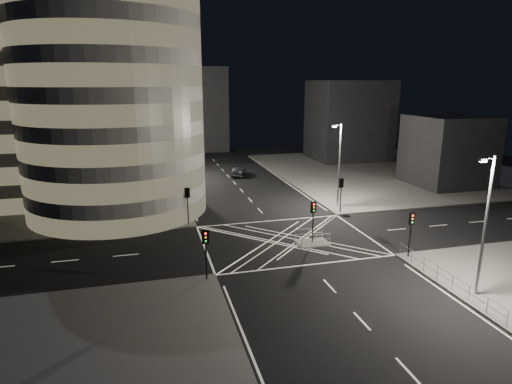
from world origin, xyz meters
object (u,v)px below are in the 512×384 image
object	(u,v)px
traffic_signal_nr	(411,226)
sedan	(239,171)
traffic_signal_fr	(341,189)
street_lamp_right_near	(485,222)
central_island	(312,243)
street_lamp_left_near	(176,166)
street_lamp_left_far	(167,144)
street_lamp_right_far	(339,163)
traffic_signal_island	(313,214)
traffic_signal_nl	(206,245)
traffic_signal_fl	(187,199)

from	to	relation	value
traffic_signal_nr	sedan	world-z (taller)	traffic_signal_nr
traffic_signal_fr	street_lamp_right_near	distance (m)	20.97
central_island	traffic_signal_fr	xyz separation A→B (m)	(6.80, 8.30, 2.84)
traffic_signal_nr	street_lamp_left_near	distance (m)	26.32
street_lamp_right_near	sedan	distance (m)	44.45
street_lamp_left_far	street_lamp_right_far	size ratio (longest dim) A/B	1.00
sedan	traffic_signal_fr	bearing A→B (deg)	128.83
street_lamp_left_near	street_lamp_right_far	size ratio (longest dim) A/B	1.00
street_lamp_left_near	traffic_signal_island	bearing A→B (deg)	-49.73
central_island	traffic_signal_nl	size ratio (longest dim) A/B	0.75
sedan	traffic_signal_fl	bearing A→B (deg)	86.68
central_island	sedan	bearing A→B (deg)	90.52
traffic_signal_fl	sedan	distance (m)	25.13
traffic_signal_fl	street_lamp_right_near	size ratio (longest dim) A/B	0.40
traffic_signal_fl	traffic_signal_island	bearing A→B (deg)	-37.54
traffic_signal_nr	street_lamp_right_far	distance (m)	16.03
traffic_signal_island	street_lamp_right_near	xyz separation A→B (m)	(7.44, -12.50, 2.63)
central_island	street_lamp_left_far	size ratio (longest dim) A/B	0.30
traffic_signal_island	street_lamp_right_far	size ratio (longest dim) A/B	0.40
street_lamp_right_far	sedan	distance (m)	22.43
traffic_signal_nl	street_lamp_left_far	distance (m)	36.90
traffic_signal_island	sedan	bearing A→B (deg)	90.52
central_island	street_lamp_left_far	distance (m)	33.95
traffic_signal_fl	traffic_signal_nr	bearing A→B (deg)	-37.69
street_lamp_left_far	street_lamp_right_near	world-z (taller)	same
traffic_signal_island	street_lamp_right_near	size ratio (longest dim) A/B	0.40
traffic_signal_nr	street_lamp_right_near	size ratio (longest dim) A/B	0.40
traffic_signal_fl	sedan	bearing A→B (deg)	65.16
traffic_signal_island	street_lamp_left_near	bearing A→B (deg)	130.27
street_lamp_right_far	sedan	bearing A→B (deg)	110.61
traffic_signal_fl	traffic_signal_nr	xyz separation A→B (m)	(17.60, -13.60, 0.00)
traffic_signal_island	street_lamp_left_near	xyz separation A→B (m)	(-11.44, 13.50, 2.63)
street_lamp_right_far	street_lamp_left_near	bearing A→B (deg)	170.97
traffic_signal_nl	street_lamp_right_near	xyz separation A→B (m)	(18.24, -7.20, 2.63)
central_island	sedan	distance (m)	31.03
central_island	traffic_signal_nl	bearing A→B (deg)	-153.86
traffic_signal_fl	traffic_signal_nr	size ratio (longest dim) A/B	1.00
traffic_signal_nl	sedan	world-z (taller)	traffic_signal_nl
traffic_signal_nr	sedan	xyz separation A→B (m)	(-7.08, 36.32, -2.13)
street_lamp_left_near	street_lamp_left_far	distance (m)	18.00
traffic_signal_fr	street_lamp_right_near	xyz separation A→B (m)	(0.64, -20.80, 2.63)
traffic_signal_fl	central_island	bearing A→B (deg)	-37.54
traffic_signal_fl	sedan	world-z (taller)	traffic_signal_fl
street_lamp_left_near	traffic_signal_fr	bearing A→B (deg)	-15.92
traffic_signal_nl	street_lamp_right_far	distance (m)	24.27
traffic_signal_nl	traffic_signal_nr	size ratio (longest dim) A/B	1.00
central_island	street_lamp_left_near	xyz separation A→B (m)	(-11.44, 13.50, 5.47)
traffic_signal_fl	street_lamp_left_far	bearing A→B (deg)	91.57
traffic_signal_nr	traffic_signal_island	size ratio (longest dim) A/B	1.00
traffic_signal_fr	traffic_signal_nr	distance (m)	13.60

